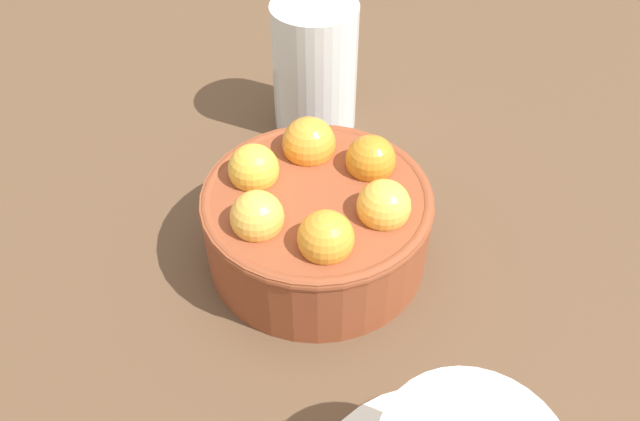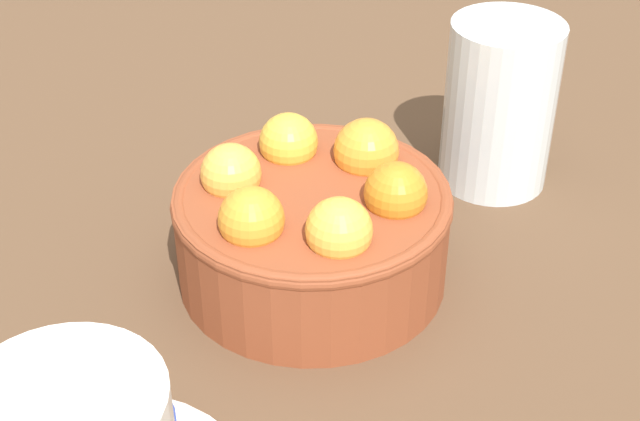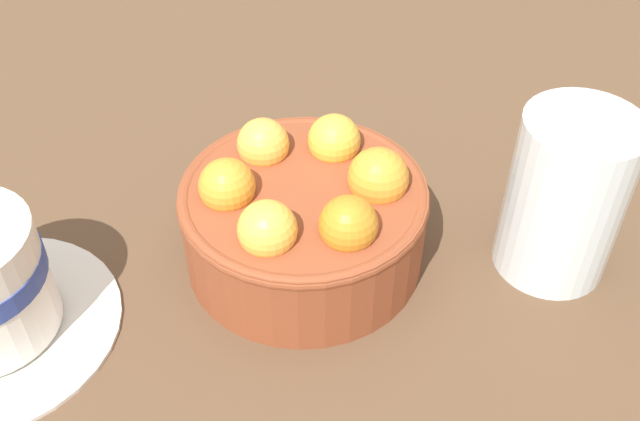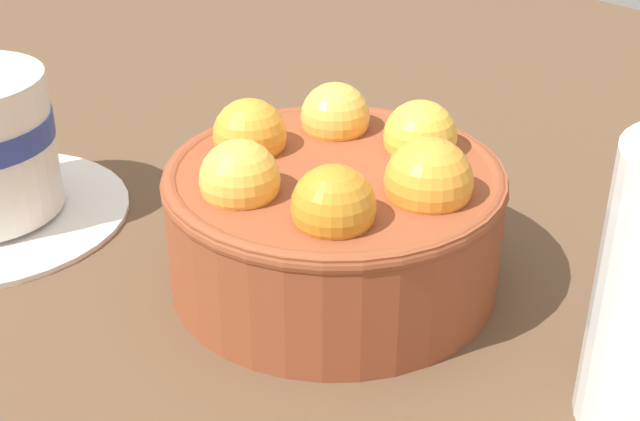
% 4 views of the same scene
% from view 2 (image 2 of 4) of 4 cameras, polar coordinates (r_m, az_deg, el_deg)
% --- Properties ---
extents(ground_plane, '(1.56, 1.09, 0.04)m').
position_cam_2_polar(ground_plane, '(0.58, -0.45, -5.64)').
color(ground_plane, brown).
extents(terracotta_bowl, '(0.16, 0.16, 0.09)m').
position_cam_2_polar(terracotta_bowl, '(0.55, -0.45, -0.81)').
color(terracotta_bowl, brown).
rests_on(terracotta_bowl, ground_plane).
extents(water_glass, '(0.08, 0.08, 0.12)m').
position_cam_2_polar(water_glass, '(0.64, 10.99, 6.40)').
color(water_glass, silver).
rests_on(water_glass, ground_plane).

